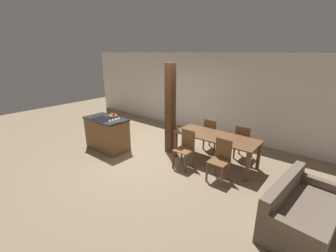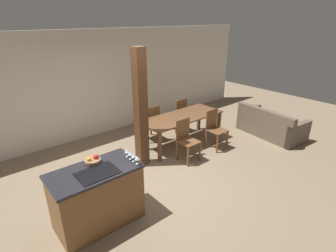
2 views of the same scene
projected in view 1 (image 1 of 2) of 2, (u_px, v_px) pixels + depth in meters
The scene contains 15 objects.
ground_plane at pixel (147, 156), 6.16m from camera, with size 16.00×16.00×0.00m, color #847056.
wall_back at pixel (202, 93), 7.77m from camera, with size 11.20×0.08×2.70m.
kitchen_island at pixel (107, 134), 6.50m from camera, with size 1.29×0.70×0.95m.
fruit_bowl at pixel (113, 116), 6.43m from camera, with size 0.24×0.24×0.12m.
wine_glass_near at pixel (110, 120), 5.78m from camera, with size 0.08×0.08×0.13m.
wine_glass_middle at pixel (113, 120), 5.85m from camera, with size 0.08×0.08×0.13m.
wine_glass_far at pixel (116, 119), 5.92m from camera, with size 0.08×0.08×0.13m.
wine_glass_end at pixel (119, 118), 5.99m from camera, with size 0.08×0.08×0.13m.
dining_table at pixel (216, 139), 5.62m from camera, with size 2.09×0.84×0.74m.
dining_chair_near_left at pixel (185, 148), 5.48m from camera, with size 0.40×0.40×0.93m.
dining_chair_near_right at pixel (220, 159), 4.91m from camera, with size 0.40×0.40×0.93m.
dining_chair_far_left at pixel (211, 134), 6.43m from camera, with size 0.40×0.40×0.93m.
dining_chair_far_right at pixel (243, 142), 5.86m from camera, with size 0.40×0.40×0.93m.
couch at pixel (301, 213), 3.59m from camera, with size 1.01×1.74×0.77m.
timber_post at pixel (170, 110), 6.10m from camera, with size 0.22×0.22×2.46m.
Camera 1 is at (4.00, -3.94, 2.73)m, focal length 24.00 mm.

